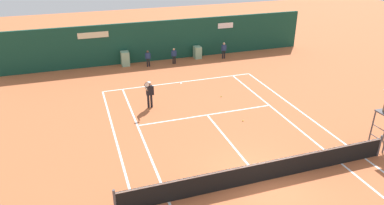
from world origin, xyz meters
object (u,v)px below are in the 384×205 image
(player_on_baseline, at_px, (149,92))
(ball_kid_left_post, at_px, (174,55))
(ball_kid_right_post, at_px, (224,49))
(tennis_ball_near_service_line, at_px, (243,121))
(tennis_ball_by_sideline, at_px, (221,96))
(ball_kid_centre_post, at_px, (148,57))

(player_on_baseline, height_order, ball_kid_left_post, player_on_baseline)
(ball_kid_right_post, distance_m, tennis_ball_near_service_line, 11.14)
(player_on_baseline, xyz_separation_m, tennis_ball_by_sideline, (4.59, 0.10, -0.95))
(tennis_ball_by_sideline, bearing_deg, ball_kid_left_post, 98.20)
(ball_kid_left_post, relative_size, tennis_ball_by_sideline, 18.76)
(tennis_ball_near_service_line, bearing_deg, ball_kid_left_post, 94.89)
(ball_kid_left_post, relative_size, ball_kid_right_post, 0.95)
(tennis_ball_near_service_line, height_order, tennis_ball_by_sideline, same)
(ball_kid_right_post, bearing_deg, tennis_ball_by_sideline, 71.65)
(tennis_ball_by_sideline, bearing_deg, ball_kid_centre_post, 113.48)
(ball_kid_right_post, relative_size, tennis_ball_by_sideline, 19.77)
(player_on_baseline, relative_size, tennis_ball_by_sideline, 27.24)
(ball_kid_left_post, distance_m, tennis_ball_by_sideline, 7.30)
(player_on_baseline, relative_size, ball_kid_centre_post, 1.44)
(ball_kid_left_post, xyz_separation_m, ball_kid_centre_post, (-2.09, -0.00, 0.01))
(player_on_baseline, relative_size, tennis_ball_near_service_line, 27.24)
(ball_kid_right_post, xyz_separation_m, tennis_ball_by_sideline, (-3.23, -7.19, -0.74))
(tennis_ball_by_sideline, bearing_deg, ball_kid_right_post, 65.82)
(ball_kid_centre_post, height_order, tennis_ball_by_sideline, ball_kid_centre_post)
(player_on_baseline, bearing_deg, ball_kid_right_post, -137.54)
(ball_kid_right_post, bearing_deg, tennis_ball_near_service_line, 78.24)
(ball_kid_left_post, xyz_separation_m, tennis_ball_near_service_line, (0.91, -10.60, -0.70))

